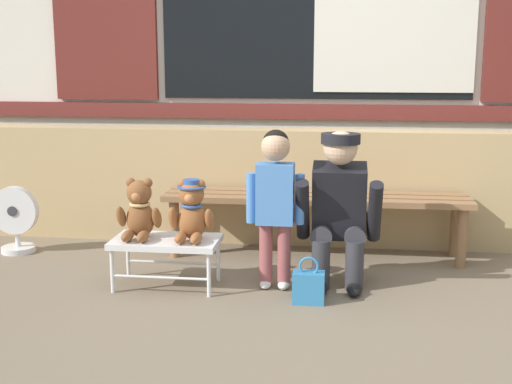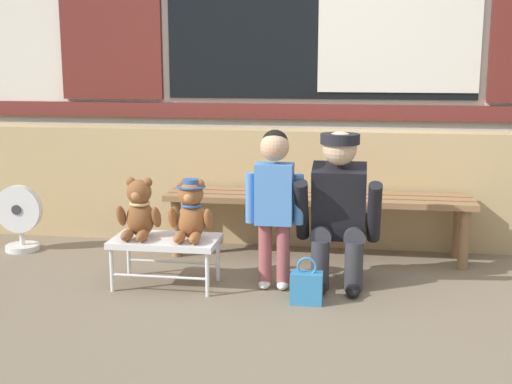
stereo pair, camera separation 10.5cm
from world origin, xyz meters
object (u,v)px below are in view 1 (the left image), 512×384
(handbag_on_ground, at_px, (309,286))
(teddy_bear_with_hat, at_px, (192,211))
(floor_fan, at_px, (15,220))
(wooden_bench_long, at_px, (316,204))
(adult_crouching, at_px, (341,208))
(teddy_bear_plain, at_px, (139,211))
(child_standing, at_px, (275,192))
(small_display_bench, at_px, (166,244))

(handbag_on_ground, bearing_deg, teddy_bear_with_hat, 166.15)
(floor_fan, bearing_deg, wooden_bench_long, 4.90)
(teddy_bear_with_hat, relative_size, handbag_on_ground, 1.34)
(adult_crouching, bearing_deg, teddy_bear_plain, -172.14)
(teddy_bear_with_hat, height_order, child_standing, child_standing)
(small_display_bench, relative_size, adult_crouching, 0.67)
(adult_crouching, bearing_deg, teddy_bear_with_hat, -169.38)
(teddy_bear_plain, relative_size, handbag_on_ground, 1.34)
(teddy_bear_plain, relative_size, adult_crouching, 0.38)
(teddy_bear_plain, bearing_deg, handbag_on_ground, -9.60)
(wooden_bench_long, relative_size, child_standing, 2.19)
(wooden_bench_long, xyz_separation_m, floor_fan, (-2.11, -0.18, -0.13))
(teddy_bear_with_hat, distance_m, adult_crouching, 0.89)
(small_display_bench, relative_size, teddy_bear_with_hat, 1.76)
(floor_fan, bearing_deg, handbag_on_ground, -19.58)
(teddy_bear_plain, bearing_deg, small_display_bench, -0.51)
(teddy_bear_plain, bearing_deg, floor_fan, 152.00)
(floor_fan, bearing_deg, small_display_bench, -24.93)
(child_standing, distance_m, handbag_on_ground, 0.59)
(adult_crouching, relative_size, handbag_on_ground, 3.49)
(wooden_bench_long, relative_size, small_display_bench, 3.28)
(teddy_bear_plain, height_order, floor_fan, teddy_bear_plain)
(teddy_bear_plain, distance_m, child_standing, 0.83)
(adult_crouching, bearing_deg, small_display_bench, -170.87)
(child_standing, bearing_deg, wooden_bench_long, 73.09)
(teddy_bear_with_hat, xyz_separation_m, handbag_on_ground, (0.71, -0.17, -0.38))
(adult_crouching, bearing_deg, handbag_on_ground, -116.51)
(wooden_bench_long, height_order, small_display_bench, wooden_bench_long)
(teddy_bear_with_hat, distance_m, floor_fan, 1.54)
(small_display_bench, height_order, teddy_bear_plain, teddy_bear_plain)
(teddy_bear_plain, bearing_deg, teddy_bear_with_hat, 0.13)
(wooden_bench_long, distance_m, small_display_bench, 1.16)
(teddy_bear_plain, distance_m, handbag_on_ground, 1.11)
(handbag_on_ground, bearing_deg, adult_crouching, 63.49)
(wooden_bench_long, xyz_separation_m, teddy_bear_plain, (-1.02, -0.76, 0.09))
(teddy_bear_plain, xyz_separation_m, child_standing, (0.81, 0.06, 0.13))
(wooden_bench_long, bearing_deg, handbag_on_ground, -89.74)
(handbag_on_ground, distance_m, floor_fan, 2.25)
(teddy_bear_with_hat, relative_size, adult_crouching, 0.38)
(adult_crouching, xyz_separation_m, handbag_on_ground, (-0.17, -0.34, -0.38))
(teddy_bear_plain, height_order, adult_crouching, adult_crouching)
(wooden_bench_long, xyz_separation_m, adult_crouching, (0.17, -0.60, 0.11))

